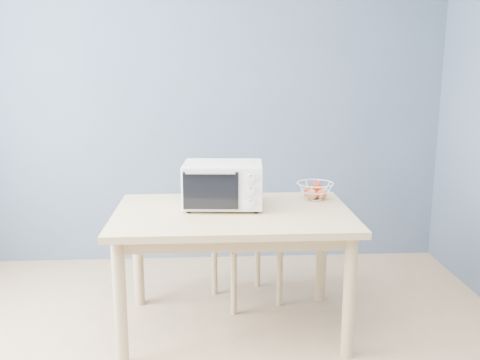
{
  "coord_description": "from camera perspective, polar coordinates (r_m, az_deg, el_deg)",
  "views": [
    {
      "loc": [
        0.12,
        -2.04,
        1.6
      ],
      "look_at": [
        0.29,
        1.04,
        0.93
      ],
      "focal_mm": 40.0,
      "sensor_mm": 36.0,
      "label": 1
    }
  ],
  "objects": [
    {
      "name": "toaster_oven",
      "position": [
        3.21,
        -2.16,
        -0.45
      ],
      "size": [
        0.49,
        0.37,
        0.28
      ],
      "rotation": [
        0.0,
        0.0,
        -0.07
      ],
      "color": "beige",
      "rests_on": "dining_table"
    },
    {
      "name": "room",
      "position": [
        2.07,
        -6.53,
        3.73
      ],
      "size": [
        4.01,
        4.51,
        2.61
      ],
      "color": "tan",
      "rests_on": "ground"
    },
    {
      "name": "fruit_basket",
      "position": [
        3.46,
        7.98,
        -1.12
      ],
      "size": [
        0.31,
        0.31,
        0.12
      ],
      "rotation": [
        0.0,
        0.0,
        -0.39
      ],
      "color": "silver",
      "rests_on": "dining_table"
    },
    {
      "name": "dining_table",
      "position": [
        3.19,
        -0.76,
        -5.09
      ],
      "size": [
        1.4,
        0.9,
        0.75
      ],
      "color": "tan",
      "rests_on": "ground"
    },
    {
      "name": "dining_chair",
      "position": [
        3.69,
        0.43,
        -6.45
      ],
      "size": [
        0.51,
        0.51,
        0.85
      ],
      "rotation": [
        0.0,
        0.0,
        0.37
      ],
      "color": "tan",
      "rests_on": "ground"
    }
  ]
}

